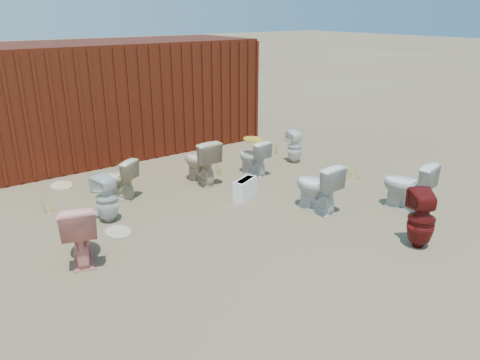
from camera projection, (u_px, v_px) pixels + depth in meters
ground at (264, 226)px, 6.98m from camera, size 100.00×100.00×0.00m
shipping_container at (119, 96)px, 10.50m from camera, size 6.00×2.40×2.40m
toilet_front_pink at (80, 231)px, 5.90m from camera, size 0.67×0.89×0.81m
toilet_front_c at (317, 187)px, 7.39m from camera, size 0.48×0.80×0.80m
toilet_front_maroon at (421, 219)px, 6.23m from camera, size 0.51×0.51×0.81m
toilet_front_e at (408, 186)px, 7.43m from camera, size 0.59×0.86×0.81m
toilet_back_a at (107, 199)px, 7.00m from camera, size 0.43×0.43×0.74m
toilet_back_beige_left at (117, 179)px, 7.90m from camera, size 0.69×0.78×0.69m
toilet_back_beige_right at (200, 161)px, 8.60m from camera, size 0.47×0.82×0.83m
toilet_back_yellowlid at (253, 157)px, 9.06m from camera, size 0.45×0.71×0.69m
toilet_back_e at (295, 147)px, 9.77m from camera, size 0.35×0.36×0.68m
yellow_lid at (253, 139)px, 8.94m from camera, size 0.35×0.44×0.02m
loose_tank at (245, 189)px, 7.92m from camera, size 0.54×0.39×0.35m
loose_lid_near at (62, 185)px, 8.54m from camera, size 0.41×0.51×0.02m
loose_lid_far at (118, 232)px, 6.75m from camera, size 0.36×0.47×0.02m
weed_clump_a at (51, 199)px, 7.52m from camera, size 0.36×0.36×0.34m
weed_clump_b at (214, 169)px, 9.07m from camera, size 0.32×0.32×0.25m
weed_clump_c at (269, 147)px, 10.45m from camera, size 0.36×0.36×0.31m
weed_clump_d at (124, 166)px, 9.17m from camera, size 0.30×0.30×0.29m
weed_clump_e at (202, 150)px, 10.19m from camera, size 0.34×0.34×0.31m
weed_clump_f at (355, 171)px, 8.91m from camera, size 0.28×0.28×0.27m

